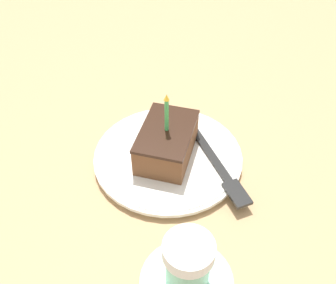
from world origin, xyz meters
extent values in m
cube|color=tan|center=(0.00, 0.00, -0.02)|extent=(2.40, 2.40, 0.04)
cylinder|color=white|center=(-0.02, 0.01, 0.01)|extent=(0.21, 0.21, 0.01)
cylinder|color=white|center=(-0.02, 0.01, 0.01)|extent=(0.22, 0.22, 0.01)
cube|color=brown|center=(-0.02, 0.01, 0.04)|extent=(0.07, 0.11, 0.04)
cube|color=black|center=(-0.02, 0.01, 0.06)|extent=(0.07, 0.11, 0.00)
cylinder|color=#4CBF66|center=(-0.02, 0.01, 0.09)|extent=(0.01, 0.01, 0.05)
cone|color=yellow|center=(-0.02, 0.01, 0.12)|extent=(0.01, 0.01, 0.01)
cube|color=#262626|center=(-0.07, -0.02, 0.02)|extent=(0.10, 0.13, 0.00)
cube|color=#262626|center=(-0.13, 0.06, 0.02)|extent=(0.05, 0.05, 0.00)
cylinder|color=#8CD1B2|center=(-0.10, 0.26, 0.16)|extent=(0.03, 0.03, 0.04)
cylinder|color=white|center=(-0.10, 0.26, 0.18)|extent=(0.04, 0.04, 0.01)
camera|label=1|loc=(-0.13, 0.41, 0.43)|focal=42.00mm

